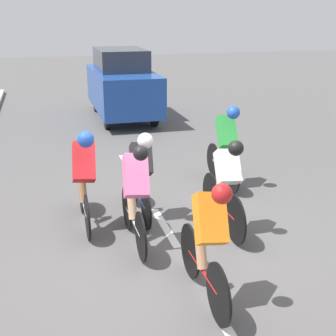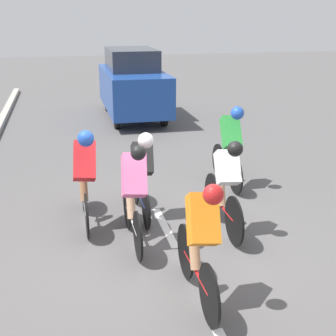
% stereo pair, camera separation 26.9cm
% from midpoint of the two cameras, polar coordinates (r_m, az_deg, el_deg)
% --- Properties ---
extents(ground_plane, '(60.00, 60.00, 0.00)m').
position_cam_midpoint_polar(ground_plane, '(6.99, 1.25, -8.17)').
color(ground_plane, '#565454').
extents(lane_stripe_mid, '(0.12, 1.40, 0.01)m').
position_cam_midpoint_polar(lane_stripe_mid, '(7.23, 0.70, -7.16)').
color(lane_stripe_mid, white).
rests_on(lane_stripe_mid, ground).
extents(lane_stripe_far, '(0.12, 1.40, 0.01)m').
position_cam_midpoint_polar(lane_stripe_far, '(10.16, -3.52, 0.50)').
color(lane_stripe_far, white).
rests_on(lane_stripe_far, ground).
extents(cyclist_black, '(0.37, 1.68, 1.45)m').
position_cam_midpoint_polar(cyclist_black, '(7.30, -2.16, -0.37)').
color(cyclist_black, black).
rests_on(cyclist_black, ground).
extents(cyclist_orange, '(0.38, 1.65, 1.51)m').
position_cam_midpoint_polar(cyclist_orange, '(5.17, 5.54, -8.62)').
color(cyclist_orange, black).
rests_on(cyclist_orange, ground).
extents(cyclist_white, '(0.35, 1.70, 1.47)m').
position_cam_midpoint_polar(cyclist_white, '(6.87, 8.18, -1.93)').
color(cyclist_white, black).
rests_on(cyclist_white, ground).
extents(cyclist_red, '(0.38, 1.68, 1.56)m').
position_cam_midpoint_polar(cyclist_red, '(7.08, -9.05, -0.75)').
color(cyclist_red, black).
rests_on(cyclist_red, ground).
extents(cyclist_green, '(0.36, 1.63, 1.57)m').
position_cam_midpoint_polar(cyclist_green, '(8.71, 8.45, 2.99)').
color(cyclist_green, black).
rests_on(cyclist_green, ground).
extents(cyclist_pink, '(0.38, 1.68, 1.52)m').
position_cam_midpoint_polar(cyclist_pink, '(6.42, -3.04, -2.98)').
color(cyclist_pink, black).
rests_on(cyclist_pink, ground).
extents(support_car, '(1.70, 4.11, 2.08)m').
position_cam_midpoint_polar(support_car, '(14.52, -3.78, 10.20)').
color(support_car, black).
rests_on(support_car, ground).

